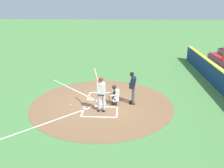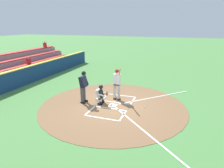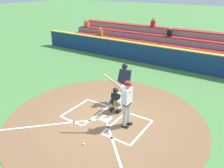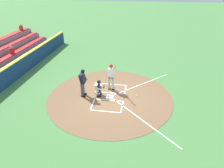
{
  "view_description": "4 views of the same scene",
  "coord_description": "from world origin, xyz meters",
  "px_view_note": "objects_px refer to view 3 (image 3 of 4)",
  "views": [
    {
      "loc": [
        -12.2,
        -1.29,
        5.56
      ],
      "look_at": [
        -0.06,
        -0.58,
        1.22
      ],
      "focal_mm": 37.92,
      "sensor_mm": 36.0,
      "label": 1
    },
    {
      "loc": [
        9.55,
        3.32,
        4.37
      ],
      "look_at": [
        -0.5,
        -0.23,
        1.08
      ],
      "focal_mm": 31.5,
      "sensor_mm": 36.0,
      "label": 2
    },
    {
      "loc": [
        -4.51,
        6.32,
        4.97
      ],
      "look_at": [
        0.21,
        -0.8,
        1.21
      ],
      "focal_mm": 36.08,
      "sensor_mm": 36.0,
      "label": 3
    },
    {
      "loc": [
        10.73,
        1.82,
        6.79
      ],
      "look_at": [
        0.08,
        0.15,
        0.98
      ],
      "focal_mm": 31.65,
      "sensor_mm": 36.0,
      "label": 4
    }
  ],
  "objects_px": {
    "catcher": "(116,99)",
    "baseball": "(84,144)",
    "batter": "(126,100)",
    "plate_umpire": "(125,80)"
  },
  "relations": [
    {
      "from": "batter",
      "to": "baseball",
      "type": "distance_m",
      "value": 2.17
    },
    {
      "from": "catcher",
      "to": "baseball",
      "type": "xyz_separation_m",
      "value": [
        -0.28,
        2.46,
        -0.55
      ]
    },
    {
      "from": "batter",
      "to": "catcher",
      "type": "relative_size",
      "value": 1.88
    },
    {
      "from": "plate_umpire",
      "to": "baseball",
      "type": "bearing_deg",
      "value": 97.27
    },
    {
      "from": "catcher",
      "to": "plate_umpire",
      "type": "bearing_deg",
      "value": -80.8
    },
    {
      "from": "batter",
      "to": "catcher",
      "type": "distance_m",
      "value": 1.21
    },
    {
      "from": "batter",
      "to": "baseball",
      "type": "relative_size",
      "value": 28.76
    },
    {
      "from": "batter",
      "to": "plate_umpire",
      "type": "relative_size",
      "value": 1.14
    },
    {
      "from": "baseball",
      "to": "plate_umpire",
      "type": "bearing_deg",
      "value": -82.73
    },
    {
      "from": "catcher",
      "to": "plate_umpire",
      "type": "relative_size",
      "value": 0.61
    }
  ]
}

